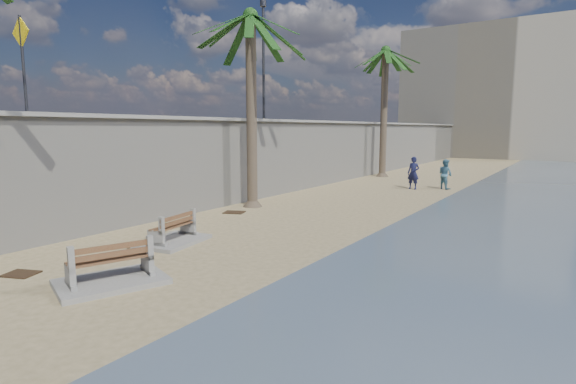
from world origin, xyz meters
The scene contains 15 objects.
ground_plane centered at (0.00, 0.00, 0.00)m, with size 140.00×140.00×0.00m, color tan.
seawall centered at (-5.20, 20.00, 1.75)m, with size 0.45×70.00×3.50m, color gray.
wall_cap centered at (-5.20, 20.00, 3.55)m, with size 0.80×70.00×0.12m, color gray.
end_building centered at (-2.00, 52.00, 7.00)m, with size 18.00×12.00×14.00m, color #B7AA93.
bench_near centered at (-0.74, 0.76, 0.38)m, with size 2.07×2.45×0.87m.
bench_far centered at (-2.24, 3.80, 0.35)m, with size 1.62×2.12×0.80m.
palm_mid centered at (-4.03, 9.72, 7.41)m, with size 5.00×5.00×8.42m.
palm_back centered at (-3.96, 23.69, 8.00)m, with size 5.00×5.00×9.04m.
pedestrian_sign centered at (-5.00, 1.50, 5.15)m, with size 0.78×0.07×2.40m.
streetlight centered at (-5.10, 12.00, 6.64)m, with size 0.28×0.28×5.12m.
person_a centered at (-0.24, 18.62, 0.98)m, with size 0.71×0.48×1.97m, color #16183C.
person_b centered at (1.15, 19.55, 0.88)m, with size 0.85×0.66×1.76m, color teal.
debris_b centered at (-2.95, 0.05, 0.01)m, with size 0.67×0.53×0.03m, color #382616.
debris_c centered at (-3.78, 8.25, 0.01)m, with size 0.76×0.61×0.03m, color #382616.
debris_d centered at (-2.92, 2.96, 0.01)m, with size 0.46×0.37×0.03m, color #382616.
Camera 1 is at (7.17, -4.64, 3.18)m, focal length 28.00 mm.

